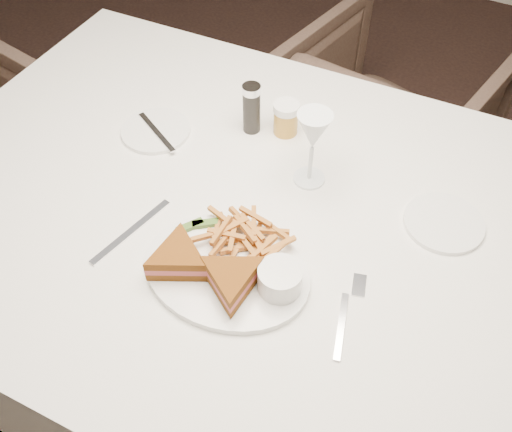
% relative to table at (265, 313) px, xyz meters
% --- Properties ---
extents(ground, '(5.00, 5.00, 0.00)m').
position_rel_table_xyz_m(ground, '(-0.39, 0.11, -0.38)').
color(ground, black).
rests_on(ground, ground).
extents(table, '(1.62, 1.11, 0.75)m').
position_rel_table_xyz_m(table, '(0.00, 0.00, 0.00)').
color(table, silver).
rests_on(table, ground).
extents(chair_far, '(0.76, 0.72, 0.67)m').
position_rel_table_xyz_m(chair_far, '(-0.01, 0.95, -0.04)').
color(chair_far, '#4A372D').
rests_on(chair_far, ground).
extents(table_setting, '(0.83, 0.61, 0.18)m').
position_rel_table_xyz_m(table_setting, '(-0.01, -0.06, 0.41)').
color(table_setting, white).
rests_on(table_setting, table).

